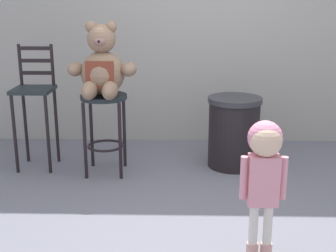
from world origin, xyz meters
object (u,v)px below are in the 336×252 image
(teddy_bear, at_px, (102,69))
(bar_chair_empty, at_px, (35,98))
(child_walking, at_px, (264,161))
(trash_bin, at_px, (234,132))
(bar_stool_with_teddy, at_px, (105,116))

(teddy_bear, bearing_deg, bar_chair_empty, 165.38)
(teddy_bear, xyz_separation_m, child_walking, (1.23, -1.45, -0.35))
(trash_bin, bearing_deg, teddy_bear, -169.25)
(bar_stool_with_teddy, bearing_deg, child_walking, -50.31)
(child_walking, xyz_separation_m, trash_bin, (0.01, 1.68, -0.31))
(child_walking, distance_m, trash_bin, 1.71)
(child_walking, bearing_deg, bar_stool_with_teddy, -86.96)
(bar_stool_with_teddy, height_order, child_walking, child_walking)
(trash_bin, bearing_deg, bar_stool_with_teddy, -170.67)
(bar_stool_with_teddy, xyz_separation_m, trash_bin, (1.24, 0.20, -0.20))
(teddy_bear, distance_m, bar_chair_empty, 0.79)
(bar_stool_with_teddy, bearing_deg, teddy_bear, -90.00)
(child_walking, bearing_deg, teddy_bear, -86.35)
(bar_stool_with_teddy, xyz_separation_m, child_walking, (1.23, -1.48, 0.11))
(trash_bin, height_order, bar_chair_empty, bar_chair_empty)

